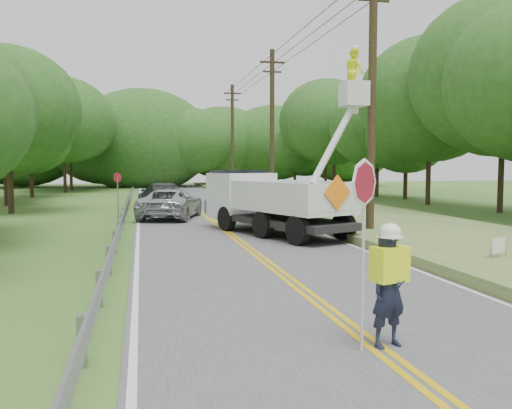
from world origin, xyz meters
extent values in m
plane|color=#2F5923|center=(0.00, 0.00, 0.00)|extent=(140.00, 140.00, 0.00)
cube|color=#454548|center=(0.00, 14.00, 0.01)|extent=(7.20, 96.00, 0.02)
cube|color=gold|center=(-0.10, 14.00, 0.02)|extent=(0.12, 96.00, 0.00)
cube|color=gold|center=(0.10, 14.00, 0.02)|extent=(0.12, 96.00, 0.00)
cube|color=silver|center=(-3.45, 14.00, 0.02)|extent=(0.12, 96.00, 0.00)
cube|color=silver|center=(3.45, 14.00, 0.02)|extent=(0.12, 96.00, 0.00)
cube|color=gray|center=(-4.10, -2.00, 0.35)|extent=(0.12, 0.14, 0.70)
cube|color=gray|center=(-4.10, 1.00, 0.35)|extent=(0.12, 0.14, 0.70)
cube|color=gray|center=(-4.10, 4.00, 0.35)|extent=(0.12, 0.14, 0.70)
cube|color=gray|center=(-4.10, 7.00, 0.35)|extent=(0.12, 0.14, 0.70)
cube|color=gray|center=(-4.10, 10.00, 0.35)|extent=(0.12, 0.14, 0.70)
cube|color=gray|center=(-4.10, 13.00, 0.35)|extent=(0.12, 0.14, 0.70)
cube|color=gray|center=(-4.10, 16.00, 0.35)|extent=(0.12, 0.14, 0.70)
cube|color=gray|center=(-4.10, 19.00, 0.35)|extent=(0.12, 0.14, 0.70)
cube|color=gray|center=(-4.10, 22.00, 0.35)|extent=(0.12, 0.14, 0.70)
cube|color=gray|center=(-4.10, 25.00, 0.35)|extent=(0.12, 0.14, 0.70)
cube|color=gray|center=(-4.10, 28.00, 0.35)|extent=(0.12, 0.14, 0.70)
cube|color=gray|center=(-4.10, 31.00, 0.35)|extent=(0.12, 0.14, 0.70)
cube|color=gray|center=(-4.10, 34.00, 0.35)|extent=(0.12, 0.14, 0.70)
cube|color=gray|center=(-4.10, 37.00, 0.35)|extent=(0.12, 0.14, 0.70)
cube|color=gray|center=(-4.00, 15.00, 0.60)|extent=(0.05, 48.00, 0.34)
cylinder|color=black|center=(5.00, 9.00, 5.00)|extent=(0.30, 0.30, 10.00)
cube|color=black|center=(5.00, 9.00, 8.60)|extent=(1.20, 0.10, 0.10)
cylinder|color=black|center=(5.00, 24.00, 5.00)|extent=(0.30, 0.30, 10.00)
cube|color=black|center=(5.00, 24.00, 9.20)|extent=(1.60, 0.12, 0.12)
cube|color=black|center=(5.00, 24.00, 8.60)|extent=(1.20, 0.10, 0.10)
cylinder|color=black|center=(5.00, 39.00, 5.00)|extent=(0.30, 0.30, 10.00)
cube|color=black|center=(5.00, 39.00, 9.20)|extent=(1.60, 0.12, 0.12)
cube|color=black|center=(5.00, 39.00, 8.60)|extent=(1.20, 0.10, 0.10)
cylinder|color=black|center=(4.30, 17.50, 9.10)|extent=(0.03, 43.00, 0.03)
cylinder|color=black|center=(5.00, 17.50, 9.10)|extent=(0.03, 43.00, 0.03)
cylinder|color=black|center=(5.70, 17.50, 9.10)|extent=(0.03, 43.00, 0.03)
cube|color=#536A2E|center=(7.10, 14.00, 0.15)|extent=(7.00, 96.00, 0.30)
cylinder|color=#332319|center=(-10.27, 21.76, 1.65)|extent=(0.32, 0.32, 3.30)
ellipsoid|color=#254D1A|center=(-10.27, 21.76, 5.69)|extent=(7.71, 7.71, 6.78)
cylinder|color=#332319|center=(-11.88, 27.79, 1.29)|extent=(0.32, 0.32, 2.58)
ellipsoid|color=#254D1A|center=(-11.88, 27.79, 4.45)|extent=(6.03, 6.03, 5.30)
cylinder|color=#332319|center=(-12.66, 31.90, 1.29)|extent=(0.32, 0.32, 2.58)
ellipsoid|color=#254D1A|center=(-12.66, 31.90, 4.44)|extent=(6.02, 6.02, 5.29)
cylinder|color=#332319|center=(-12.05, 36.88, 1.40)|extent=(0.32, 0.32, 2.80)
ellipsoid|color=#254D1A|center=(-12.05, 36.88, 4.82)|extent=(6.54, 6.54, 5.75)
cylinder|color=#332319|center=(-10.46, 44.35, 2.01)|extent=(0.32, 0.32, 4.02)
ellipsoid|color=#254D1A|center=(-10.46, 44.35, 6.92)|extent=(9.38, 9.38, 8.25)
cylinder|color=#332319|center=(-10.43, 48.80, 2.02)|extent=(0.32, 0.32, 4.04)
ellipsoid|color=#254D1A|center=(-10.43, 48.80, 6.95)|extent=(9.42, 9.42, 8.29)
cylinder|color=#332319|center=(16.22, 16.51, 2.21)|extent=(0.32, 0.32, 4.42)
ellipsoid|color=#254D1A|center=(16.22, 16.51, 7.61)|extent=(10.31, 10.31, 9.07)
cylinder|color=#332319|center=(15.45, 22.75, 2.03)|extent=(0.32, 0.32, 4.06)
ellipsoid|color=#254D1A|center=(15.45, 22.75, 6.99)|extent=(9.47, 9.47, 8.33)
cylinder|color=#332319|center=(16.76, 28.30, 1.44)|extent=(0.32, 0.32, 2.89)
ellipsoid|color=#254D1A|center=(16.76, 28.30, 4.97)|extent=(6.73, 6.73, 5.92)
cylinder|color=#332319|center=(15.81, 31.33, 1.71)|extent=(0.32, 0.32, 3.42)
ellipsoid|color=#254D1A|center=(15.81, 31.33, 5.89)|extent=(7.98, 7.98, 7.02)
cylinder|color=#332319|center=(14.73, 38.42, 1.91)|extent=(0.32, 0.32, 3.82)
ellipsoid|color=#254D1A|center=(14.73, 38.42, 6.57)|extent=(8.91, 8.91, 7.84)
cylinder|color=#332319|center=(15.35, 42.47, 2.08)|extent=(0.32, 0.32, 4.15)
ellipsoid|color=#254D1A|center=(15.35, 42.47, 7.15)|extent=(9.69, 9.69, 8.53)
cylinder|color=#332319|center=(13.23, 46.49, 1.31)|extent=(0.32, 0.32, 2.62)
ellipsoid|color=#254D1A|center=(13.23, 46.49, 4.51)|extent=(6.11, 6.11, 5.37)
ellipsoid|color=#254D1A|center=(-17.04, 57.94, 5.50)|extent=(14.53, 10.89, 10.89)
ellipsoid|color=#254D1A|center=(-12.14, 57.28, 5.50)|extent=(10.48, 7.86, 7.86)
ellipsoid|color=#254D1A|center=(-7.32, 56.41, 5.50)|extent=(13.83, 10.37, 10.37)
ellipsoid|color=#254D1A|center=(-2.99, 56.15, 5.50)|extent=(16.83, 12.62, 12.62)
ellipsoid|color=#254D1A|center=(2.46, 54.40, 5.50)|extent=(10.60, 7.95, 7.95)
ellipsoid|color=#254D1A|center=(7.06, 57.79, 5.50)|extent=(12.24, 9.18, 9.18)
ellipsoid|color=#254D1A|center=(13.51, 56.98, 5.50)|extent=(12.90, 9.67, 9.67)
ellipsoid|color=#254D1A|center=(17.44, 56.09, 5.50)|extent=(11.47, 8.60, 8.60)
ellipsoid|color=#254D1A|center=(22.13, 54.07, 5.50)|extent=(13.37, 10.03, 10.03)
imported|color=#191E33|center=(0.19, -2.17, 0.86)|extent=(0.70, 0.55, 1.68)
cube|color=#D9EE19|center=(0.19, -2.17, 1.24)|extent=(0.58, 0.44, 0.51)
ellipsoid|color=white|center=(0.19, -2.17, 1.71)|extent=(0.31, 0.31, 0.25)
cylinder|color=#B7B7B7|center=(-0.26, -2.25, 1.19)|extent=(0.04, 0.04, 2.35)
cylinder|color=maroon|center=(-0.26, -2.25, 2.42)|extent=(0.54, 0.44, 0.67)
cylinder|color=black|center=(1.72, 7.40, 0.51)|extent=(0.64, 1.03, 0.98)
cylinder|color=black|center=(3.63, 8.15, 0.51)|extent=(0.64, 1.03, 0.98)
cylinder|color=black|center=(0.97, 9.31, 0.51)|extent=(0.64, 1.03, 0.98)
cylinder|color=black|center=(2.88, 10.06, 0.51)|extent=(0.64, 1.03, 0.98)
cylinder|color=black|center=(0.04, 11.70, 0.51)|extent=(0.64, 1.03, 0.98)
cylinder|color=black|center=(1.95, 12.44, 0.51)|extent=(0.64, 1.03, 0.98)
cube|color=black|center=(1.81, 9.97, 0.58)|extent=(4.39, 6.89, 0.26)
cube|color=silver|center=(2.08, 9.30, 1.10)|extent=(3.91, 5.25, 0.23)
cube|color=silver|center=(1.00, 8.88, 1.61)|extent=(1.77, 4.41, 0.92)
cube|color=silver|center=(3.15, 9.73, 1.61)|extent=(1.77, 4.41, 0.92)
cube|color=silver|center=(2.93, 7.13, 1.61)|extent=(2.22, 0.92, 0.92)
cube|color=silver|center=(0.81, 12.55, 1.40)|extent=(2.85, 2.65, 1.84)
cube|color=black|center=(0.73, 12.74, 2.07)|extent=(2.39, 1.99, 0.77)
cube|color=silver|center=(2.49, 8.25, 1.61)|extent=(1.19, 1.19, 0.82)
cube|color=silver|center=(4.30, 9.00, 5.22)|extent=(0.87, 0.87, 0.87)
imported|color=#D9EE19|center=(4.30, 9.00, 6.03)|extent=(0.62, 0.80, 1.65)
cube|color=orange|center=(2.95, 7.06, 1.76)|extent=(1.09, 0.46, 1.16)
imported|color=#B0B2B8|center=(-1.86, 17.23, 0.75)|extent=(3.82, 5.74, 1.46)
imported|color=#35393B|center=(-2.11, 23.23, 0.81)|extent=(2.97, 5.69, 1.57)
cylinder|color=gray|center=(-4.43, 17.44, 1.07)|extent=(0.06, 0.06, 2.15)
cylinder|color=maroon|center=(-4.43, 17.44, 2.05)|extent=(0.39, 0.34, 0.49)
cube|color=white|center=(5.64, 2.63, 0.61)|extent=(0.52, 0.24, 0.39)
cylinder|color=gray|center=(5.42, 2.63, 0.28)|extent=(0.02, 0.02, 0.55)
cylinder|color=gray|center=(5.86, 2.63, 0.28)|extent=(0.02, 0.02, 0.55)
camera|label=1|loc=(-3.31, -9.10, 2.67)|focal=36.93mm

